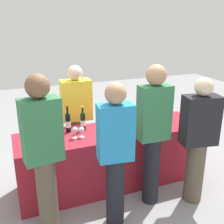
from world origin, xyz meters
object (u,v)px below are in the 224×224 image
(wine_glass_1, at_px, (75,130))
(guest_0, at_px, (43,151))
(wine_bottle_3, at_px, (158,112))
(wine_glass_0, at_px, (48,135))
(wine_glass_4, at_px, (142,121))
(guest_2, at_px, (153,131))
(wine_glass_5, at_px, (156,118))
(guest_3, at_px, (198,138))
(wine_bottle_0, at_px, (57,127))
(guest_1, at_px, (115,151))
(wine_glass_3, at_px, (103,130))
(wine_bottle_2, at_px, (83,122))
(server_pouring, at_px, (77,115))
(wine_bottle_1, at_px, (68,123))
(wine_glass_2, at_px, (82,130))

(wine_glass_1, distance_m, guest_0, 0.69)
(wine_bottle_3, bearing_deg, wine_glass_0, -172.06)
(wine_bottle_3, distance_m, wine_glass_1, 1.28)
(wine_glass_4, xyz_separation_m, guest_2, (-0.09, -0.45, 0.06))
(wine_bottle_3, xyz_separation_m, wine_glass_1, (-1.26, -0.21, -0.01))
(wine_glass_5, distance_m, guest_3, 0.68)
(wine_bottle_0, height_order, wine_glass_4, wine_bottle_0)
(wine_glass_4, bearing_deg, wine_bottle_3, 32.57)
(wine_bottle_3, height_order, guest_1, guest_1)
(wine_glass_3, distance_m, wine_glass_4, 0.57)
(wine_glass_1, relative_size, wine_glass_3, 1.08)
(guest_2, bearing_deg, guest_1, -158.62)
(wine_bottle_2, xyz_separation_m, guest_1, (0.09, -0.88, -0.02))
(wine_bottle_2, xyz_separation_m, guest_0, (-0.60, -0.74, 0.04))
(wine_glass_1, distance_m, guest_1, 0.72)
(server_pouring, bearing_deg, guest_3, 131.95)
(wine_bottle_2, xyz_separation_m, server_pouring, (0.03, 0.45, -0.06))
(guest_0, xyz_separation_m, guest_1, (0.69, -0.14, -0.06))
(server_pouring, relative_size, guest_3, 1.00)
(wine_bottle_1, distance_m, wine_glass_3, 0.48)
(wine_bottle_1, height_order, wine_bottle_2, wine_bottle_1)
(wine_glass_2, xyz_separation_m, wine_glass_3, (0.23, -0.12, 0.01))
(guest_0, bearing_deg, guest_1, -19.68)
(wine_glass_3, bearing_deg, wine_glass_4, 8.07)
(wine_bottle_0, bearing_deg, guest_3, -28.15)
(guest_3, bearing_deg, server_pouring, 140.94)
(wine_glass_1, distance_m, guest_2, 0.93)
(guest_2, bearing_deg, wine_bottle_3, 57.74)
(wine_bottle_0, distance_m, wine_bottle_1, 0.17)
(wine_glass_5, bearing_deg, guest_1, -141.71)
(wine_glass_0, height_order, server_pouring, server_pouring)
(wine_glass_3, bearing_deg, wine_bottle_1, 136.24)
(wine_glass_3, distance_m, guest_1, 0.56)
(wine_glass_3, xyz_separation_m, guest_1, (-0.06, -0.56, -0.00))
(wine_bottle_2, relative_size, guest_2, 0.19)
(wine_bottle_2, relative_size, wine_bottle_3, 1.04)
(guest_3, bearing_deg, guest_1, -168.01)
(wine_bottle_3, distance_m, guest_0, 1.86)
(wine_bottle_2, xyz_separation_m, wine_glass_5, (0.95, -0.20, -0.01))
(wine_bottle_0, relative_size, wine_glass_1, 2.12)
(wine_glass_4, bearing_deg, wine_glass_3, -171.93)
(wine_glass_5, bearing_deg, wine_bottle_0, 173.91)
(wine_glass_5, bearing_deg, wine_glass_3, -171.14)
(wine_bottle_0, distance_m, wine_bottle_3, 1.46)
(wine_bottle_3, relative_size, wine_glass_5, 2.16)
(guest_1, bearing_deg, wine_glass_2, 110.73)
(wine_bottle_1, bearing_deg, wine_bottle_0, -156.01)
(guest_1, bearing_deg, wine_glass_0, 137.90)
(guest_2, bearing_deg, wine_glass_3, 144.42)
(wine_glass_2, relative_size, wine_glass_4, 0.90)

